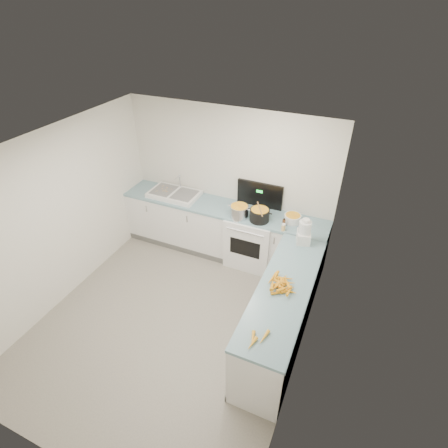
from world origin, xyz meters
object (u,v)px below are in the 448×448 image
at_px(stove, 252,238).
at_px(sink, 174,194).
at_px(food_processor, 304,232).
at_px(mixing_bowl, 293,218).
at_px(extract_bottle, 284,223).
at_px(spice_jar, 283,228).
at_px(black_pot, 259,216).
at_px(steel_pot, 239,212).

relative_size(stove, sink, 1.58).
bearing_deg(food_processor, mixing_bowl, 121.09).
distance_m(extract_bottle, spice_jar, 0.11).
distance_m(sink, spice_jar, 2.02).
bearing_deg(food_processor, black_pot, 159.84).
xyz_separation_m(mixing_bowl, extract_bottle, (-0.09, -0.18, 0.00)).
bearing_deg(extract_bottle, mixing_bowl, 63.49).
height_order(black_pot, mixing_bowl, black_pot).
distance_m(steel_pot, food_processor, 1.10).
height_order(stove, mixing_bowl, stove).
distance_m(steel_pot, black_pot, 0.33).
bearing_deg(black_pot, food_processor, -20.16).
bearing_deg(spice_jar, steel_pot, 173.21).
height_order(sink, black_pot, sink).
relative_size(sink, steel_pot, 2.93).
distance_m(mixing_bowl, food_processor, 0.53).
distance_m(mixing_bowl, extract_bottle, 0.20).
bearing_deg(black_pot, spice_jar, -15.48).
bearing_deg(sink, steel_pot, -7.57).
relative_size(extract_bottle, food_processor, 0.32).
distance_m(black_pot, spice_jar, 0.43).
xyz_separation_m(sink, extract_bottle, (1.98, -0.15, 0.02)).
bearing_deg(mixing_bowl, extract_bottle, -116.51).
bearing_deg(mixing_bowl, food_processor, -58.91).
bearing_deg(spice_jar, extract_bottle, 103.26).
xyz_separation_m(black_pot, extract_bottle, (0.39, -0.01, -0.03)).
height_order(stove, extract_bottle, stove).
bearing_deg(mixing_bowl, stove, -176.08).
bearing_deg(food_processor, steel_pot, 167.01).
distance_m(black_pot, food_processor, 0.80).
relative_size(black_pot, mixing_bowl, 1.18).
height_order(spice_jar, food_processor, food_processor).
bearing_deg(stove, steel_pot, -139.73).
relative_size(mixing_bowl, extract_bottle, 2.12).
xyz_separation_m(sink, steel_pot, (1.27, -0.17, 0.05)).
bearing_deg(black_pot, sink, 174.91).
xyz_separation_m(stove, extract_bottle, (0.53, -0.14, 0.53)).
bearing_deg(mixing_bowl, sink, -179.26).
distance_m(sink, extract_bottle, 1.99).
bearing_deg(spice_jar, mixing_bowl, 77.15).
height_order(sink, spice_jar, sink).
xyz_separation_m(steel_pot, black_pot, (0.32, 0.03, 0.00)).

